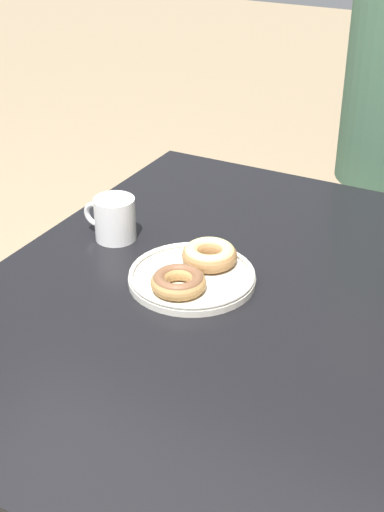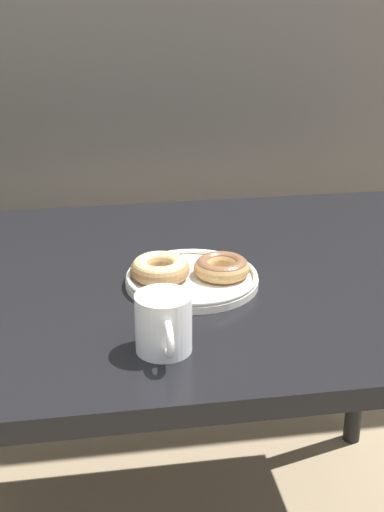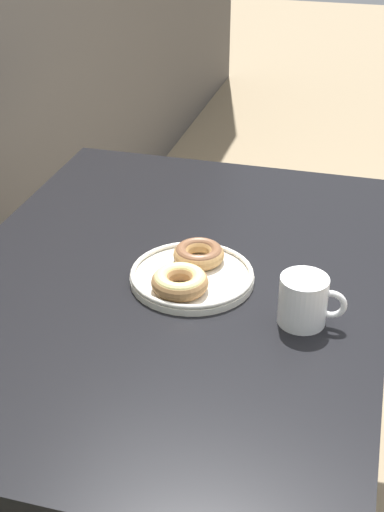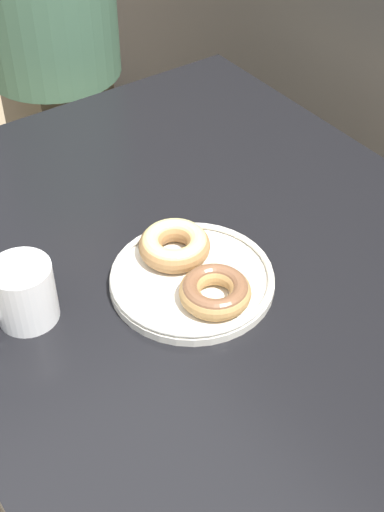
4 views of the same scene
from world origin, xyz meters
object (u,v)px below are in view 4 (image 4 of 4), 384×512
Objects in this scene: person_figure at (51,49)px; dining_table at (220,305)px; coffee_mug at (23,293)px; donut_plate at (192,272)px.

dining_table is at bearing -9.10° from person_figure.
coffee_mug is 0.09× the size of person_figure.
person_figure is (-0.80, 0.44, -0.06)m from coffee_mug.
person_figure is at bearing 167.58° from donut_plate.
dining_table is at bearing 79.42° from donut_plate.
dining_table is 0.87× the size of person_figure.
coffee_mug reaches higher than donut_plate.
person_figure reaches higher than donut_plate.
dining_table is 0.90m from person_figure.
donut_plate is (-0.01, -0.05, 0.10)m from dining_table.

